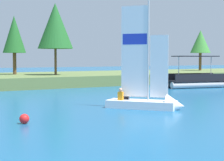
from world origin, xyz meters
TOP-DOWN VIEW (x-y plane):
  - shore_bank at (0.00, 30.41)m, footprint 80.00×13.17m
  - shoreline_tree_midleft at (-3.28, 31.41)m, footprint 2.36×2.36m
  - shoreline_tree_centre at (-0.05, 28.17)m, footprint 3.55×3.55m
  - shoreline_tree_midright at (22.41, 31.02)m, footprint 2.77×2.77m
  - wooden_dock at (11.90, 21.28)m, footprint 1.46×6.09m
  - sailboat at (-2.27, 8.94)m, footprint 3.63×4.08m
  - pontoon_boat at (10.06, 18.84)m, footprint 6.13×3.32m
  - channel_buoy at (-9.67, 7.93)m, footprint 0.41×0.41m

SIDE VIEW (x-z plane):
  - channel_buoy at x=-9.67m, z-range 0.00..0.41m
  - wooden_dock at x=11.90m, z-range 0.00..0.48m
  - sailboat at x=-2.27m, z-range -2.79..3.78m
  - shore_bank at x=0.00m, z-range 0.00..1.05m
  - pontoon_boat at x=10.06m, z-range -0.79..2.16m
  - shoreline_tree_midright at x=22.41m, z-range 2.22..7.76m
  - shoreline_tree_midleft at x=-3.28m, z-range 2.13..8.21m
  - shoreline_tree_centre at x=-0.05m, z-range 2.36..9.59m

